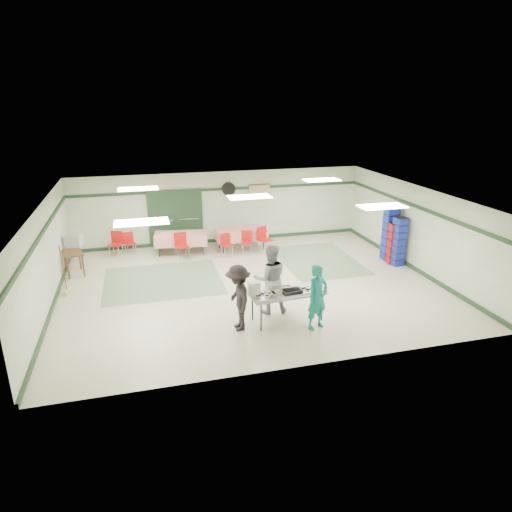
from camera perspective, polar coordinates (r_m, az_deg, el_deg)
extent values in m
plane|color=beige|center=(13.69, -0.77, -3.63)|extent=(11.00, 11.00, 0.00)
plane|color=white|center=(12.87, -0.82, 7.49)|extent=(11.00, 11.00, 0.00)
plane|color=beige|center=(17.46, -4.40, 6.10)|extent=(11.00, 0.00, 11.00)
plane|color=beige|center=(9.22, 6.06, -6.50)|extent=(11.00, 0.00, 11.00)
plane|color=beige|center=(13.10, -24.83, -0.27)|extent=(0.00, 9.00, 9.00)
plane|color=beige|center=(15.44, 19.46, 3.25)|extent=(0.00, 9.00, 9.00)
cube|color=#1E3721|center=(17.29, -4.44, 8.33)|extent=(11.00, 0.06, 0.10)
cube|color=#1E3721|center=(17.78, -4.28, 2.03)|extent=(11.00, 0.06, 0.12)
cube|color=#1E3721|center=(12.89, -25.14, 2.67)|extent=(0.06, 9.00, 0.10)
cube|color=#1E3721|center=(13.54, -23.94, -5.41)|extent=(0.06, 9.00, 0.12)
cube|color=#1E3721|center=(15.26, 19.65, 5.76)|extent=(0.06, 9.00, 0.10)
cube|color=#1E3721|center=(15.81, 18.85, -1.25)|extent=(0.06, 9.00, 0.12)
cube|color=slate|center=(14.28, -11.55, -3.03)|extent=(3.50, 3.00, 0.01)
cube|color=slate|center=(15.85, 7.76, -0.52)|extent=(2.50, 3.50, 0.01)
cube|color=gray|center=(17.23, -11.57, 4.55)|extent=(0.90, 0.06, 2.10)
cube|color=gray|center=(17.30, -8.42, 4.80)|extent=(0.90, 0.06, 2.10)
cube|color=#1E3721|center=(17.24, -10.00, 4.66)|extent=(2.00, 0.03, 2.15)
cylinder|color=black|center=(17.31, -3.44, 8.37)|extent=(0.50, 0.10, 0.50)
cube|color=tan|center=(17.62, 0.44, 7.94)|extent=(0.80, 0.02, 0.60)
cube|color=#B6B7B1|center=(11.35, 3.97, -4.64)|extent=(1.95, 0.93, 0.04)
cylinder|color=black|center=(10.98, 0.63, -7.67)|extent=(0.04, 0.04, 0.72)
cylinder|color=black|center=(11.60, 8.25, -6.34)|extent=(0.04, 0.04, 0.72)
cylinder|color=black|center=(11.50, -0.45, -6.36)|extent=(0.04, 0.04, 0.72)
cylinder|color=black|center=(12.09, 6.90, -5.17)|extent=(0.04, 0.04, 0.72)
cube|color=silver|center=(11.50, 6.71, -4.24)|extent=(0.58, 0.46, 0.02)
cube|color=silver|center=(11.41, 3.25, -4.32)|extent=(0.63, 0.50, 0.02)
cube|color=silver|center=(11.04, 1.18, -5.15)|extent=(0.66, 0.52, 0.02)
cube|color=black|center=(11.32, 4.48, -4.41)|extent=(0.51, 0.34, 0.08)
cube|color=white|center=(11.09, -0.26, -4.08)|extent=(0.28, 0.26, 0.36)
imported|color=#127E7A|center=(11.03, 7.69, -5.12)|extent=(0.70, 0.59, 1.62)
imported|color=#98979D|center=(11.70, 1.77, -2.87)|extent=(0.94, 0.76, 1.85)
imported|color=black|center=(10.89, -2.23, -5.25)|extent=(0.61, 1.06, 1.64)
cube|color=red|center=(16.70, -1.86, 3.36)|extent=(1.88, 0.92, 0.05)
cube|color=red|center=(16.76, -1.85, 2.74)|extent=(1.88, 0.94, 0.40)
cylinder|color=black|center=(16.33, -4.09, 1.55)|extent=(0.04, 0.04, 0.72)
cylinder|color=black|center=(16.77, 0.95, 2.08)|extent=(0.04, 0.04, 0.72)
cylinder|color=black|center=(16.90, -4.62, 2.15)|extent=(0.04, 0.04, 0.72)
cylinder|color=black|center=(17.32, 0.27, 2.65)|extent=(0.04, 0.04, 0.72)
cube|color=red|center=(16.37, -9.39, 2.77)|extent=(1.91, 1.03, 0.05)
cube|color=red|center=(16.43, -9.35, 2.14)|extent=(1.91, 1.05, 0.40)
cylinder|color=black|center=(16.25, -12.02, 1.07)|extent=(0.04, 0.04, 0.72)
cylinder|color=black|center=(16.18, -6.66, 1.29)|extent=(0.04, 0.04, 0.72)
cylinder|color=black|center=(16.82, -11.87, 1.71)|extent=(0.04, 0.04, 0.72)
cylinder|color=black|center=(16.76, -6.69, 1.93)|extent=(0.04, 0.04, 0.72)
cube|color=red|center=(16.20, -1.13, 1.68)|extent=(0.47, 0.47, 0.04)
cube|color=red|center=(16.30, -1.12, 2.58)|extent=(0.38, 0.14, 0.38)
cylinder|color=silver|center=(16.13, -1.69, 0.77)|extent=(0.02, 0.02, 0.40)
cylinder|color=silver|center=(16.12, -0.60, 0.77)|extent=(0.02, 0.02, 0.40)
cylinder|color=silver|center=(16.42, -1.65, 1.11)|extent=(0.02, 0.02, 0.40)
cylinder|color=silver|center=(16.41, -0.58, 1.11)|extent=(0.02, 0.02, 0.40)
cube|color=red|center=(16.06, -3.64, 1.40)|extent=(0.42, 0.42, 0.04)
cube|color=red|center=(16.15, -3.86, 2.24)|extent=(0.37, 0.10, 0.36)
cylinder|color=silver|center=(15.95, -3.92, 0.47)|extent=(0.02, 0.02, 0.38)
cylinder|color=silver|center=(16.05, -2.95, 0.62)|extent=(0.02, 0.02, 0.38)
cylinder|color=silver|center=(16.21, -4.29, 0.78)|extent=(0.02, 0.02, 0.38)
cylinder|color=silver|center=(16.31, -3.33, 0.92)|extent=(0.02, 0.02, 0.38)
cube|color=red|center=(16.35, 1.12, 2.02)|extent=(0.56, 0.56, 0.04)
cube|color=red|center=(16.42, 0.69, 2.96)|extent=(0.41, 0.21, 0.43)
cylinder|color=silver|center=(16.20, 1.04, 0.94)|extent=(0.02, 0.02, 0.45)
cylinder|color=silver|center=(16.41, 1.96, 1.18)|extent=(0.02, 0.02, 0.45)
cylinder|color=silver|center=(16.45, 0.28, 1.23)|extent=(0.02, 0.02, 0.45)
cylinder|color=silver|center=(16.65, 1.19, 1.46)|extent=(0.02, 0.02, 0.45)
cube|color=red|center=(15.83, -9.21, 1.19)|extent=(0.51, 0.51, 0.04)
cube|color=red|center=(15.94, -9.46, 2.20)|extent=(0.43, 0.12, 0.43)
cylinder|color=silver|center=(15.71, -9.57, 0.07)|extent=(0.02, 0.02, 0.45)
cylinder|color=silver|center=(15.80, -8.38, 0.25)|extent=(0.02, 0.02, 0.45)
cylinder|color=silver|center=(16.02, -9.93, 0.44)|extent=(0.02, 0.02, 0.45)
cylinder|color=silver|center=(16.11, -8.76, 0.61)|extent=(0.02, 0.02, 0.45)
cube|color=red|center=(16.80, -15.47, 1.53)|extent=(0.46, 0.46, 0.04)
cube|color=red|center=(16.89, -15.70, 2.31)|extent=(0.36, 0.15, 0.36)
cylinder|color=silver|center=(16.69, -15.71, 0.64)|extent=(0.02, 0.02, 0.38)
cylinder|color=silver|center=(16.77, -14.78, 0.81)|extent=(0.02, 0.02, 0.38)
cylinder|color=silver|center=(16.96, -16.02, 0.90)|extent=(0.02, 0.02, 0.38)
cylinder|color=silver|center=(17.04, -15.10, 1.07)|extent=(0.02, 0.02, 0.38)
cube|color=red|center=(16.61, -17.17, 1.38)|extent=(0.54, 0.54, 0.04)
cube|color=red|center=(16.71, -16.99, 2.33)|extent=(0.40, 0.19, 0.42)
cylinder|color=silver|center=(16.61, -17.84, 0.43)|extent=(0.02, 0.02, 0.44)
cylinder|color=silver|center=(16.47, -16.79, 0.39)|extent=(0.02, 0.02, 0.44)
cylinder|color=silver|center=(16.90, -17.38, 0.80)|extent=(0.02, 0.02, 0.44)
cylinder|color=silver|center=(16.76, -16.34, 0.76)|extent=(0.02, 0.02, 0.44)
cube|color=#1A25A1|center=(16.15, 16.38, 2.71)|extent=(0.44, 0.44, 1.86)
cube|color=#9F120F|center=(15.94, 16.90, 1.57)|extent=(0.49, 0.49, 1.40)
cube|color=#1A25A1|center=(15.72, 17.39, 1.73)|extent=(0.39, 0.39, 1.64)
cube|color=brown|center=(15.37, -21.95, 0.40)|extent=(0.73, 0.96, 0.05)
cube|color=brown|center=(15.14, -22.42, -1.44)|extent=(0.05, 0.05, 0.70)
cube|color=brown|center=(15.17, -20.78, -1.17)|extent=(0.05, 0.05, 0.70)
cube|color=brown|center=(15.80, -22.73, -0.63)|extent=(0.05, 0.05, 0.70)
cube|color=brown|center=(15.83, -21.16, -0.38)|extent=(0.05, 0.05, 0.70)
cube|color=#A9A8A4|center=(15.86, -21.82, 1.81)|extent=(0.56, 0.52, 0.38)
cylinder|color=brown|center=(13.89, -22.97, -1.54)|extent=(0.08, 0.23, 1.45)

